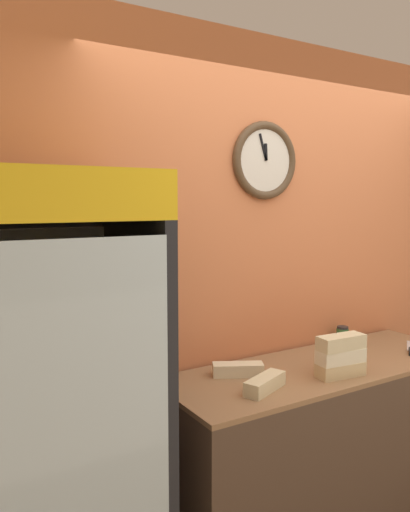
# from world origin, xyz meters

# --- Properties ---
(wall_back) EXTENTS (5.20, 0.10, 2.70)m
(wall_back) POSITION_xyz_m (-0.00, 1.23, 1.36)
(wall_back) COLOR #D17547
(wall_back) RESTS_ON ground_plane
(prep_counter) EXTENTS (1.87, 0.64, 0.88)m
(prep_counter) POSITION_xyz_m (0.00, 0.87, 0.44)
(prep_counter) COLOR #4C3828
(prep_counter) RESTS_ON ground_plane
(beverage_cooler) EXTENTS (0.79, 0.69, 1.89)m
(beverage_cooler) POSITION_xyz_m (-1.50, 0.89, 1.04)
(beverage_cooler) COLOR black
(beverage_cooler) RESTS_ON ground_plane
(sandwich_stack_bottom) EXTENTS (0.27, 0.13, 0.07)m
(sandwich_stack_bottom) POSITION_xyz_m (-0.06, 0.69, 0.92)
(sandwich_stack_bottom) COLOR tan
(sandwich_stack_bottom) RESTS_ON prep_counter
(sandwich_stack_middle) EXTENTS (0.27, 0.12, 0.07)m
(sandwich_stack_middle) POSITION_xyz_m (-0.06, 0.69, 0.99)
(sandwich_stack_middle) COLOR beige
(sandwich_stack_middle) RESTS_ON sandwich_stack_bottom
(sandwich_stack_top) EXTENTS (0.27, 0.12, 0.07)m
(sandwich_stack_top) POSITION_xyz_m (-0.06, 0.69, 1.06)
(sandwich_stack_top) COLOR beige
(sandwich_stack_top) RESTS_ON sandwich_stack_middle
(sandwich_flat_left) EXTENTS (0.27, 0.18, 0.07)m
(sandwich_flat_left) POSITION_xyz_m (-0.52, 0.74, 0.91)
(sandwich_flat_left) COLOR beige
(sandwich_flat_left) RESTS_ON prep_counter
(sandwich_flat_right) EXTENTS (0.27, 0.20, 0.06)m
(sandwich_flat_right) POSITION_xyz_m (-0.51, 0.97, 0.91)
(sandwich_flat_right) COLOR beige
(sandwich_flat_right) RESTS_ON prep_counter
(condiment_jar) EXTENTS (0.08, 0.08, 0.11)m
(condiment_jar) POSITION_xyz_m (0.41, 1.12, 0.93)
(condiment_jar) COLOR #336B38
(condiment_jar) RESTS_ON prep_counter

